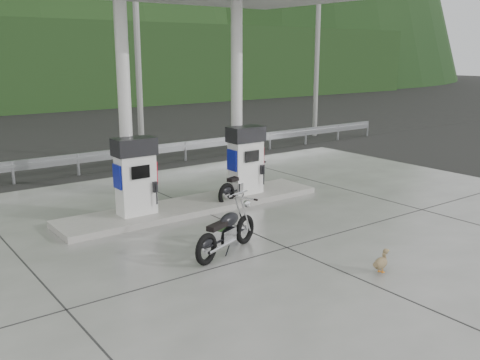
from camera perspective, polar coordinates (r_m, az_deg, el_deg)
ground at (r=11.65m, az=1.75°, el=-5.92°), size 160.00×160.00×0.00m
forecourt_apron at (r=11.64m, az=1.75°, el=-5.87°), size 18.00×14.00×0.02m
pump_island at (r=13.57m, az=-4.80°, el=-2.71°), size 7.00×1.40×0.15m
gas_pump_left at (r=12.59m, az=-11.08°, el=0.39°), size 0.95×0.55×1.80m
gas_pump_right at (r=14.22m, az=0.61°, el=2.13°), size 0.95×0.55×1.80m
canopy_column_left at (r=12.70m, az=-12.20°, el=7.77°), size 0.30×0.30×5.00m
canopy_column_right at (r=14.31m, az=-0.35°, el=8.68°), size 0.30×0.30×5.00m
guardrail at (r=18.23m, az=-14.01°, el=3.10°), size 26.00×0.16×1.42m
road at (r=21.59m, az=-17.52°, el=2.53°), size 60.00×7.00×0.01m
utility_pole_b at (r=20.15m, az=-10.88°, el=13.62°), size 0.22×0.22×8.00m
utility_pole_c at (r=25.41m, az=8.23°, el=13.63°), size 0.22×0.22×8.00m
motorcycle_left at (r=10.45m, az=-1.45°, el=-5.59°), size 1.91×1.19×0.86m
motorcycle_right at (r=14.18m, az=0.22°, el=-0.47°), size 1.91×1.06×0.86m
duck at (r=9.97m, az=14.77°, el=-8.62°), size 0.49×0.25×0.34m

